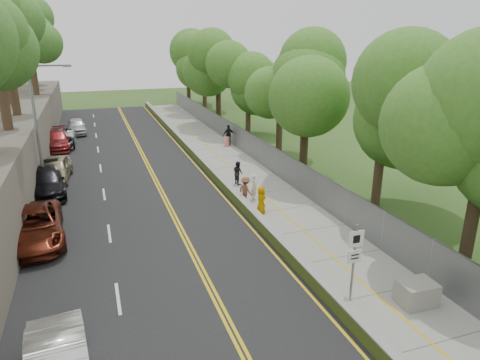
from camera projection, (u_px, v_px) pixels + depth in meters
name	position (u px, v px, depth m)	size (l,w,h in m)	color
ground	(290.00, 267.00, 18.47)	(140.00, 140.00, 0.00)	#33511E
road	(129.00, 178.00, 30.20)	(11.20, 66.00, 0.04)	black
sidewalk	(235.00, 167.00, 32.69)	(4.20, 66.00, 0.05)	gray
jersey_barrier	(206.00, 166.00, 31.88)	(0.42, 66.00, 0.60)	#8AC233
chainlink_fence	(261.00, 152.00, 33.03)	(0.04, 66.00, 2.00)	slate
trees_fenceside	(291.00, 72.00, 31.86)	(7.00, 66.00, 14.00)	#4C892C
streetlight	(40.00, 120.00, 26.26)	(2.52, 0.22, 8.00)	gray
signpost	(354.00, 255.00, 15.47)	(0.62, 0.09, 3.10)	gray
construction_barrel	(227.00, 141.00, 38.79)	(0.51, 0.51, 0.84)	red
concrete_block	(416.00, 293.00, 15.73)	(1.33, 1.00, 0.89)	gray
car_2	(34.00, 226.00, 20.48)	(2.66, 5.78, 1.61)	#581D10
car_3	(45.00, 182.00, 26.73)	(2.25, 5.53, 1.60)	black
car_4	(55.00, 169.00, 29.40)	(1.91, 4.74, 1.61)	tan
car_5	(66.00, 139.00, 38.50)	(1.41, 4.05, 1.34)	#9C9FA3
car_6	(59.00, 138.00, 38.55)	(2.59, 5.62, 1.56)	black
car_7	(56.00, 140.00, 37.71)	(2.25, 5.53, 1.60)	maroon
car_8	(76.00, 126.00, 43.65)	(1.81, 4.51, 1.54)	silver
painter_0	(261.00, 200.00, 23.80)	(0.76, 0.50, 1.57)	#BA7E00
painter_1	(254.00, 187.00, 25.92)	(0.57, 0.37, 1.56)	white
painter_2	(238.00, 173.00, 28.61)	(0.76, 0.59, 1.57)	black
painter_3	(246.00, 190.00, 25.33)	(1.03, 0.59, 1.60)	brown
person_far	(229.00, 135.00, 38.93)	(1.09, 0.46, 1.87)	black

